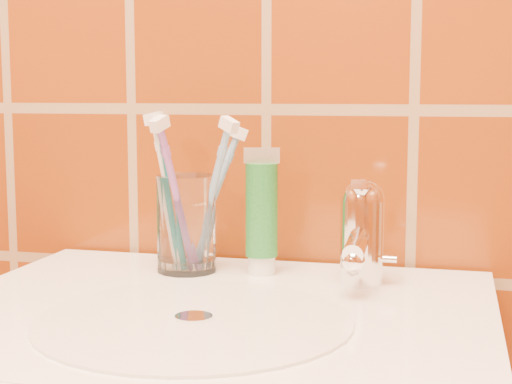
# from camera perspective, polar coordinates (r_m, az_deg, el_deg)

# --- Properties ---
(glass_tumbler) EXTENTS (0.08, 0.08, 0.12)m
(glass_tumbler) POSITION_cam_1_polar(r_m,az_deg,el_deg) (0.94, -5.06, -2.31)
(glass_tumbler) COLOR white
(glass_tumbler) RESTS_ON pedestal_sink
(toothpaste_tube) EXTENTS (0.04, 0.04, 0.15)m
(toothpaste_tube) POSITION_cam_1_polar(r_m,az_deg,el_deg) (0.92, 0.41, -1.71)
(toothpaste_tube) COLOR white
(toothpaste_tube) RESTS_ON pedestal_sink
(faucet) EXTENTS (0.05, 0.11, 0.12)m
(faucet) POSITION_cam_1_polar(r_m,az_deg,el_deg) (0.88, 7.68, -2.65)
(faucet) COLOR white
(faucet) RESTS_ON pedestal_sink
(toothbrush_0) EXTENTS (0.15, 0.13, 0.20)m
(toothbrush_0) POSITION_cam_1_polar(r_m,az_deg,el_deg) (0.91, -3.32, -0.40)
(toothbrush_0) COLOR #729CCA
(toothbrush_0) RESTS_ON glass_tumbler
(toothbrush_1) EXTENTS (0.06, 0.05, 0.19)m
(toothbrush_1) POSITION_cam_1_polar(r_m,az_deg,el_deg) (0.93, -6.11, -0.27)
(toothbrush_1) COLOR #0D6D72
(toothbrush_1) RESTS_ON glass_tumbler
(toothbrush_2) EXTENTS (0.12, 0.10, 0.18)m
(toothbrush_2) POSITION_cam_1_polar(r_m,az_deg,el_deg) (0.94, -3.16, -0.53)
(toothbrush_2) COLOR #729FCC
(toothbrush_2) RESTS_ON glass_tumbler
(toothbrush_3) EXTENTS (0.08, 0.15, 0.21)m
(toothbrush_3) POSITION_cam_1_polar(r_m,az_deg,el_deg) (0.90, -5.76, -0.47)
(toothbrush_3) COLOR #834BA2
(toothbrush_3) RESTS_ON glass_tumbler
(toothbrush_4) EXTENTS (0.08, 0.08, 0.20)m
(toothbrush_4) POSITION_cam_1_polar(r_m,az_deg,el_deg) (0.93, -6.39, -0.10)
(toothbrush_4) COLOR white
(toothbrush_4) RESTS_ON glass_tumbler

